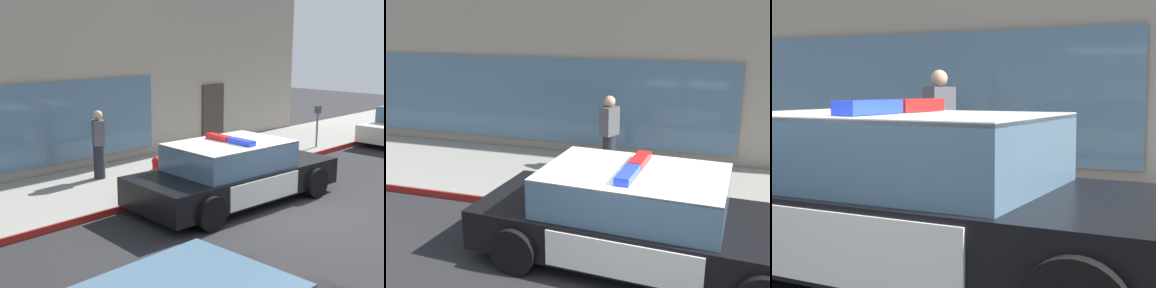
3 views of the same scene
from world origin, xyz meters
TOP-DOWN VIEW (x-y plane):
  - sidewalk at (0.00, 3.91)m, footprint 48.00×3.33m
  - curb_red_paint at (0.00, 2.23)m, footprint 28.80×0.04m
  - police_cruiser at (-0.25, 1.06)m, footprint 5.05×2.40m
  - fire_hydrant at (-1.02, 2.78)m, footprint 0.34×0.39m
  - pedestrian_on_sidewalk at (-1.55, 4.36)m, footprint 0.40×0.47m

SIDE VIEW (x-z plane):
  - sidewalk at x=0.00m, z-range 0.00..0.15m
  - curb_red_paint at x=0.00m, z-range 0.01..0.14m
  - fire_hydrant at x=-1.02m, z-range 0.14..0.86m
  - police_cruiser at x=-0.25m, z-range -0.07..1.43m
  - pedestrian_on_sidewalk at x=-1.55m, z-range 0.16..1.87m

